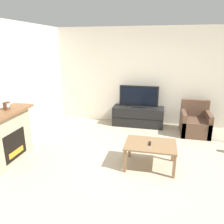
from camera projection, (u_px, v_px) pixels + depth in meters
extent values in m
plane|color=tan|center=(154.00, 169.00, 4.06)|extent=(24.00, 24.00, 0.00)
cube|color=beige|center=(161.00, 77.00, 6.07)|extent=(12.00, 0.06, 2.70)
cube|color=beige|center=(2.00, 91.00, 4.30)|extent=(0.06, 12.00, 2.70)
cube|color=tan|center=(6.00, 138.00, 4.19)|extent=(0.36, 1.11, 0.99)
cube|color=black|center=(15.00, 145.00, 4.19)|extent=(0.01, 0.61, 0.54)
cube|color=orange|center=(16.00, 152.00, 4.23)|extent=(0.01, 0.43, 0.11)
cube|color=brown|center=(3.00, 113.00, 4.03)|extent=(0.48, 1.23, 0.05)
cube|color=brown|center=(7.00, 106.00, 4.12)|extent=(0.07, 0.11, 0.15)
cylinder|color=white|center=(8.00, 105.00, 4.11)|extent=(0.00, 0.08, 0.08)
cube|color=black|center=(138.00, 116.00, 6.20)|extent=(1.41, 0.51, 0.54)
cube|color=black|center=(137.00, 119.00, 5.96)|extent=(1.38, 0.01, 0.01)
cube|color=black|center=(138.00, 106.00, 6.12)|extent=(0.38, 0.18, 0.04)
cube|color=black|center=(139.00, 96.00, 6.03)|extent=(1.08, 0.03, 0.57)
cube|color=black|center=(139.00, 96.00, 6.01)|extent=(0.99, 0.01, 0.51)
cube|color=brown|center=(195.00, 127.00, 5.60)|extent=(0.70, 0.76, 0.40)
cube|color=brown|center=(195.00, 108.00, 5.77)|extent=(0.70, 0.14, 0.45)
cube|color=brown|center=(183.00, 122.00, 5.64)|extent=(0.10, 0.76, 0.60)
cube|color=brown|center=(208.00, 124.00, 5.51)|extent=(0.10, 0.76, 0.60)
cube|color=brown|center=(151.00, 144.00, 4.04)|extent=(0.94, 0.67, 0.03)
cube|color=brown|center=(125.00, 161.00, 3.92)|extent=(0.05, 0.05, 0.44)
cube|color=brown|center=(174.00, 167.00, 3.74)|extent=(0.05, 0.05, 0.44)
cube|color=brown|center=(130.00, 147.00, 4.47)|extent=(0.05, 0.05, 0.44)
cube|color=brown|center=(173.00, 151.00, 4.29)|extent=(0.05, 0.05, 0.44)
cube|color=black|center=(150.00, 143.00, 4.02)|extent=(0.04, 0.15, 0.02)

